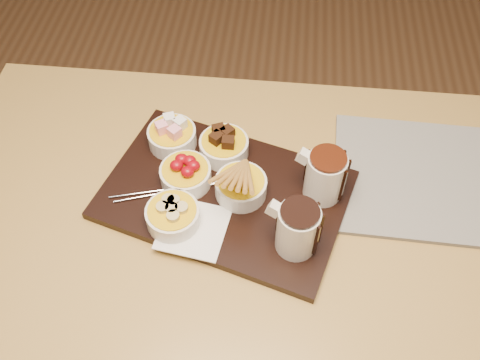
# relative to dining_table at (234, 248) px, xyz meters

# --- Properties ---
(ground) EXTENTS (5.00, 5.00, 0.00)m
(ground) POSITION_rel_dining_table_xyz_m (0.00, 0.00, -0.65)
(ground) COLOR #56361D
(ground) RESTS_ON ground
(dining_table) EXTENTS (1.20, 0.80, 0.75)m
(dining_table) POSITION_rel_dining_table_xyz_m (0.00, 0.00, 0.00)
(dining_table) COLOR #A8843E
(dining_table) RESTS_ON ground
(serving_board) EXTENTS (0.53, 0.42, 0.02)m
(serving_board) POSITION_rel_dining_table_xyz_m (-0.02, 0.05, 0.11)
(serving_board) COLOR black
(serving_board) RESTS_ON dining_table
(napkin) EXTENTS (0.14, 0.14, 0.00)m
(napkin) POSITION_rel_dining_table_xyz_m (-0.07, -0.04, 0.12)
(napkin) COLOR white
(napkin) RESTS_ON serving_board
(bowl_marshmallows) EXTENTS (0.10, 0.10, 0.04)m
(bowl_marshmallows) POSITION_rel_dining_table_xyz_m (-0.15, 0.17, 0.14)
(bowl_marshmallows) COLOR silver
(bowl_marshmallows) RESTS_ON serving_board
(bowl_cake) EXTENTS (0.10, 0.10, 0.04)m
(bowl_cake) POSITION_rel_dining_table_xyz_m (-0.04, 0.15, 0.14)
(bowl_cake) COLOR silver
(bowl_cake) RESTS_ON serving_board
(bowl_strawberries) EXTENTS (0.10, 0.10, 0.04)m
(bowl_strawberries) POSITION_rel_dining_table_xyz_m (-0.10, 0.07, 0.14)
(bowl_strawberries) COLOR silver
(bowl_strawberries) RESTS_ON serving_board
(bowl_biscotti) EXTENTS (0.10, 0.10, 0.04)m
(bowl_biscotti) POSITION_rel_dining_table_xyz_m (0.01, 0.06, 0.14)
(bowl_biscotti) COLOR silver
(bowl_biscotti) RESTS_ON serving_board
(bowl_bananas) EXTENTS (0.10, 0.10, 0.04)m
(bowl_bananas) POSITION_rel_dining_table_xyz_m (-0.11, -0.02, 0.14)
(bowl_bananas) COLOR silver
(bowl_bananas) RESTS_ON serving_board
(pitcher_dark_chocolate) EXTENTS (0.09, 0.09, 0.10)m
(pitcher_dark_chocolate) POSITION_rel_dining_table_xyz_m (0.12, -0.05, 0.17)
(pitcher_dark_chocolate) COLOR silver
(pitcher_dark_chocolate) RESTS_ON serving_board
(pitcher_milk_chocolate) EXTENTS (0.09, 0.09, 0.10)m
(pitcher_milk_chocolate) POSITION_rel_dining_table_xyz_m (0.16, 0.07, 0.17)
(pitcher_milk_chocolate) COLOR silver
(pitcher_milk_chocolate) RESTS_ON serving_board
(fondue_skewers) EXTENTS (0.10, 0.26, 0.01)m
(fondue_skewers) POSITION_rel_dining_table_xyz_m (-0.12, 0.05, 0.12)
(fondue_skewers) COLOR silver
(fondue_skewers) RESTS_ON serving_board
(newspaper) EXTENTS (0.39, 0.31, 0.01)m
(newspaper) POSITION_rel_dining_table_xyz_m (0.38, 0.14, 0.10)
(newspaper) COLOR beige
(newspaper) RESTS_ON dining_table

